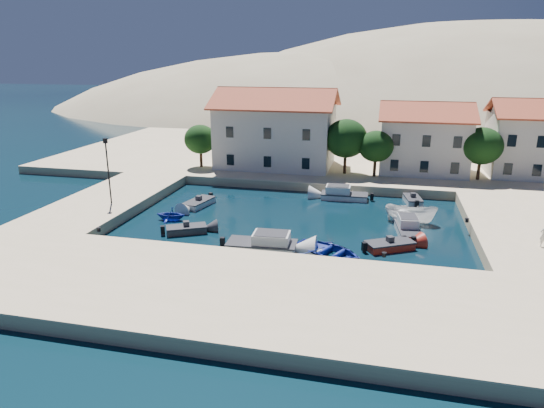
{
  "coord_description": "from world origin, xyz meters",
  "views": [
    {
      "loc": [
        7.6,
        -31.43,
        14.42
      ],
      "look_at": [
        -1.79,
        8.11,
        2.0
      ],
      "focal_mm": 32.0,
      "sensor_mm": 36.0,
      "label": 1
    }
  ],
  "objects_px": {
    "boat_east": "(410,222)",
    "rowboat_south": "(328,256)",
    "building_mid": "(424,136)",
    "cabin_cruiser_east": "(408,229)",
    "cabin_cruiser_south": "(262,244)",
    "pedestrian": "(544,235)",
    "building_left": "(276,127)",
    "lamppost": "(108,165)",
    "building_right": "(532,137)"
  },
  "relations": [
    {
      "from": "building_right",
      "to": "boat_east",
      "type": "xyz_separation_m",
      "value": [
        -13.8,
        -18.09,
        -5.47
      ]
    },
    {
      "from": "boat_east",
      "to": "cabin_cruiser_south",
      "type": "bearing_deg",
      "value": 137.35
    },
    {
      "from": "building_mid",
      "to": "rowboat_south",
      "type": "relative_size",
      "value": 1.96
    },
    {
      "from": "lamppost",
      "to": "cabin_cruiser_east",
      "type": "height_order",
      "value": "lamppost"
    },
    {
      "from": "building_left",
      "to": "pedestrian",
      "type": "height_order",
      "value": "building_left"
    },
    {
      "from": "boat_east",
      "to": "building_right",
      "type": "bearing_deg",
      "value": -29.39
    },
    {
      "from": "rowboat_south",
      "to": "cabin_cruiser_east",
      "type": "distance_m",
      "value": 8.64
    },
    {
      "from": "cabin_cruiser_south",
      "to": "boat_east",
      "type": "bearing_deg",
      "value": 35.85
    },
    {
      "from": "building_mid",
      "to": "rowboat_south",
      "type": "height_order",
      "value": "building_mid"
    },
    {
      "from": "rowboat_south",
      "to": "building_right",
      "type": "bearing_deg",
      "value": -12.13
    },
    {
      "from": "cabin_cruiser_east",
      "to": "pedestrian",
      "type": "relative_size",
      "value": 2.63
    },
    {
      "from": "lamppost",
      "to": "cabin_cruiser_east",
      "type": "bearing_deg",
      "value": 1.14
    },
    {
      "from": "building_mid",
      "to": "cabin_cruiser_east",
      "type": "relative_size",
      "value": 2.25
    },
    {
      "from": "building_right",
      "to": "cabin_cruiser_south",
      "type": "relative_size",
      "value": 1.71
    },
    {
      "from": "rowboat_south",
      "to": "cabin_cruiser_east",
      "type": "height_order",
      "value": "cabin_cruiser_east"
    },
    {
      "from": "cabin_cruiser_south",
      "to": "building_mid",
      "type": "bearing_deg",
      "value": 59.87
    },
    {
      "from": "building_left",
      "to": "rowboat_south",
      "type": "xyz_separation_m",
      "value": [
        9.88,
        -25.6,
        -5.94
      ]
    },
    {
      "from": "building_left",
      "to": "cabin_cruiser_south",
      "type": "height_order",
      "value": "building_left"
    },
    {
      "from": "building_mid",
      "to": "pedestrian",
      "type": "height_order",
      "value": "building_mid"
    },
    {
      "from": "building_right",
      "to": "lamppost",
      "type": "distance_m",
      "value": 46.98
    },
    {
      "from": "building_left",
      "to": "building_mid",
      "type": "distance_m",
      "value": 18.04
    },
    {
      "from": "boat_east",
      "to": "rowboat_south",
      "type": "bearing_deg",
      "value": 154.28
    },
    {
      "from": "building_mid",
      "to": "building_right",
      "type": "distance_m",
      "value": 12.04
    },
    {
      "from": "building_left",
      "to": "lamppost",
      "type": "relative_size",
      "value": 2.36
    },
    {
      "from": "building_left",
      "to": "cabin_cruiser_east",
      "type": "height_order",
      "value": "building_left"
    },
    {
      "from": "boat_east",
      "to": "pedestrian",
      "type": "relative_size",
      "value": 2.59
    },
    {
      "from": "cabin_cruiser_south",
      "to": "boat_east",
      "type": "xyz_separation_m",
      "value": [
        11.47,
        9.42,
        -0.48
      ]
    },
    {
      "from": "boat_east",
      "to": "pedestrian",
      "type": "bearing_deg",
      "value": -117.21
    },
    {
      "from": "rowboat_south",
      "to": "boat_east",
      "type": "relative_size",
      "value": 1.17
    },
    {
      "from": "building_right",
      "to": "rowboat_south",
      "type": "bearing_deg",
      "value": -126.1
    },
    {
      "from": "building_left",
      "to": "building_mid",
      "type": "xyz_separation_m",
      "value": [
        18.0,
        1.0,
        -0.71
      ]
    },
    {
      "from": "building_left",
      "to": "cabin_cruiser_east",
      "type": "xyz_separation_m",
      "value": [
        15.93,
        -19.45,
        -5.46
      ]
    },
    {
      "from": "rowboat_south",
      "to": "cabin_cruiser_east",
      "type": "xyz_separation_m",
      "value": [
        6.05,
        6.15,
        0.48
      ]
    },
    {
      "from": "building_left",
      "to": "lamppost",
      "type": "xyz_separation_m",
      "value": [
        -11.5,
        -20.0,
        -1.18
      ]
    },
    {
      "from": "building_mid",
      "to": "boat_east",
      "type": "xyz_separation_m",
      "value": [
        -1.8,
        -17.09,
        -5.22
      ]
    },
    {
      "from": "rowboat_south",
      "to": "boat_east",
      "type": "bearing_deg",
      "value": -9.68
    },
    {
      "from": "pedestrian",
      "to": "cabin_cruiser_south",
      "type": "bearing_deg",
      "value": -5.19
    },
    {
      "from": "pedestrian",
      "to": "boat_east",
      "type": "bearing_deg",
      "value": -48.62
    },
    {
      "from": "boat_east",
      "to": "pedestrian",
      "type": "height_order",
      "value": "pedestrian"
    },
    {
      "from": "cabin_cruiser_south",
      "to": "cabin_cruiser_east",
      "type": "xyz_separation_m",
      "value": [
        11.19,
        6.06,
        0.0
      ]
    },
    {
      "from": "building_mid",
      "to": "cabin_cruiser_south",
      "type": "distance_m",
      "value": 30.02
    },
    {
      "from": "cabin_cruiser_east",
      "to": "lamppost",
      "type": "bearing_deg",
      "value": 84.01
    },
    {
      "from": "lamppost",
      "to": "boat_east",
      "type": "distance_m",
      "value": 28.38
    },
    {
      "from": "building_left",
      "to": "lamppost",
      "type": "bearing_deg",
      "value": -119.9
    },
    {
      "from": "building_left",
      "to": "cabin_cruiser_east",
      "type": "relative_size",
      "value": 3.16
    },
    {
      "from": "lamppost",
      "to": "boat_east",
      "type": "bearing_deg",
      "value": 8.02
    },
    {
      "from": "lamppost",
      "to": "cabin_cruiser_east",
      "type": "xyz_separation_m",
      "value": [
        27.43,
        0.55,
        -4.28
      ]
    },
    {
      "from": "lamppost",
      "to": "boat_east",
      "type": "xyz_separation_m",
      "value": [
        27.7,
        3.91,
        -4.75
      ]
    },
    {
      "from": "pedestrian",
      "to": "building_mid",
      "type": "bearing_deg",
      "value": -86.16
    },
    {
      "from": "building_left",
      "to": "building_right",
      "type": "distance_m",
      "value": 30.07
    }
  ]
}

